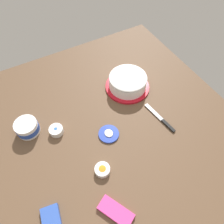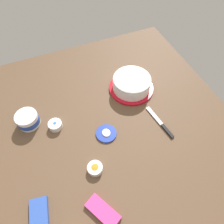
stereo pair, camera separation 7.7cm
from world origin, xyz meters
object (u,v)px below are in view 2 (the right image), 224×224
(spreading_knife, at_px, (162,125))
(sprinkle_bowl_orange, at_px, (95,168))
(candy_box_lower, at_px, (103,211))
(frosting_tub, at_px, (28,119))
(sprinkle_bowl_blue, at_px, (55,125))
(frosting_tub_lid, at_px, (106,133))
(candy_box_upper, at_px, (39,214))
(frosted_cake, at_px, (132,84))

(spreading_knife, height_order, sprinkle_bowl_orange, sprinkle_bowl_orange)
(candy_box_lower, bearing_deg, frosting_tub, -8.04)
(frosting_tub, bearing_deg, sprinkle_bowl_blue, -121.23)
(sprinkle_bowl_orange, bearing_deg, candy_box_lower, 169.95)
(sprinkle_bowl_blue, relative_size, candy_box_lower, 0.48)
(frosting_tub_lid, distance_m, spreading_knife, 0.32)
(sprinkle_bowl_blue, height_order, candy_box_lower, sprinkle_bowl_blue)
(spreading_knife, bearing_deg, frosting_tub, 66.51)
(candy_box_upper, bearing_deg, spreading_knife, -65.99)
(frosted_cake, bearing_deg, spreading_knife, -172.22)
(frosting_tub, height_order, candy_box_lower, frosting_tub)
(frosted_cake, height_order, spreading_knife, frosted_cake)
(frosted_cake, xyz_separation_m, candy_box_lower, (-0.61, 0.43, -0.04))
(frosted_cake, height_order, frosting_tub_lid, frosted_cake)
(candy_box_lower, bearing_deg, sprinkle_bowl_blue, -18.76)
(frosted_cake, relative_size, frosting_tub_lid, 2.47)
(frosted_cake, xyz_separation_m, spreading_knife, (-0.31, -0.04, -0.04))
(frosted_cake, distance_m, sprinkle_bowl_blue, 0.52)
(frosting_tub, distance_m, sprinkle_bowl_blue, 0.16)
(frosted_cake, distance_m, sprinkle_bowl_orange, 0.57)
(frosted_cake, height_order, frosting_tub, frosted_cake)
(spreading_knife, xyz_separation_m, candy_box_lower, (-0.29, 0.47, 0.00))
(frosting_tub, relative_size, spreading_knife, 0.53)
(sprinkle_bowl_blue, bearing_deg, candy_box_upper, 157.16)
(spreading_knife, xyz_separation_m, sprinkle_bowl_orange, (-0.10, 0.44, 0.01))
(spreading_knife, height_order, sprinkle_bowl_blue, sprinkle_bowl_blue)
(frosting_tub_lid, xyz_separation_m, candy_box_lower, (-0.36, 0.16, 0.00))
(frosted_cake, relative_size, sprinkle_bowl_orange, 3.67)
(frosting_tub, height_order, candy_box_upper, frosting_tub)
(frosting_tub, xyz_separation_m, sprinkle_bowl_blue, (-0.08, -0.13, -0.02))
(spreading_knife, bearing_deg, frosted_cake, 7.78)
(spreading_knife, relative_size, sprinkle_bowl_blue, 3.09)
(frosting_tub_lid, relative_size, sprinkle_bowl_blue, 1.48)
(frosting_tub_lid, xyz_separation_m, candy_box_upper, (-0.26, 0.42, 0.01))
(spreading_knife, relative_size, sprinkle_bowl_orange, 3.09)
(spreading_knife, xyz_separation_m, sprinkle_bowl_blue, (0.22, 0.56, 0.01))
(frosting_tub_lid, distance_m, candy_box_lower, 0.39)
(spreading_knife, bearing_deg, sprinkle_bowl_orange, 102.69)
(frosting_tub_lid, bearing_deg, candy_box_lower, 156.20)
(frosted_cake, distance_m, spreading_knife, 0.32)
(frosted_cake, bearing_deg, candy_box_upper, 126.53)
(sprinkle_bowl_blue, bearing_deg, spreading_knife, -111.49)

